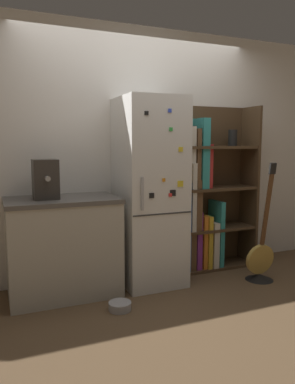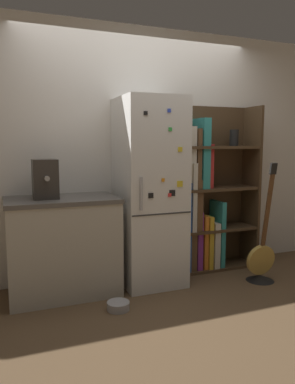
{
  "view_description": "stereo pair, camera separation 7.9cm",
  "coord_description": "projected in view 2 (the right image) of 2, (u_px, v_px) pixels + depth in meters",
  "views": [
    {
      "loc": [
        -1.44,
        -3.26,
        1.4
      ],
      "look_at": [
        -0.01,
        0.15,
        0.92
      ],
      "focal_mm": 35.0,
      "sensor_mm": 36.0,
      "label": 1
    },
    {
      "loc": [
        -1.37,
        -3.29,
        1.4
      ],
      "look_at": [
        -0.01,
        0.15,
        0.92
      ],
      "focal_mm": 35.0,
      "sensor_mm": 36.0,
      "label": 2
    }
  ],
  "objects": [
    {
      "name": "refrigerator",
      "position": [
        149.0,
        192.0,
        3.72
      ],
      "size": [
        0.6,
        0.66,
        1.84
      ],
      "color": "white",
      "rests_on": "ground_plane"
    },
    {
      "name": "pet_bowl",
      "position": [
        118.0,
        305.0,
        3.17
      ],
      "size": [
        0.19,
        0.19,
        0.07
      ],
      "color": "#B7B7BC",
      "rests_on": "ground_plane"
    },
    {
      "name": "wall_back",
      "position": [
        138.0,
        153.0,
        3.98
      ],
      "size": [
        8.0,
        0.05,
        2.6
      ],
      "color": "white",
      "rests_on": "ground_plane"
    },
    {
      "name": "ground_plane",
      "position": [
        154.0,
        286.0,
        3.71
      ],
      "size": [
        16.0,
        16.0,
        0.0
      ],
      "primitive_type": "plane",
      "color": "brown"
    },
    {
      "name": "kitchen_counter",
      "position": [
        63.0,
        246.0,
        3.48
      ],
      "size": [
        1.01,
        0.62,
        0.91
      ],
      "color": "#BCB7A8",
      "rests_on": "ground_plane"
    },
    {
      "name": "bookshelf",
      "position": [
        203.0,
        200.0,
        4.15
      ],
      "size": [
        0.97,
        0.36,
        1.81
      ],
      "color": "#4C3823",
      "rests_on": "ground_plane"
    },
    {
      "name": "guitar",
      "position": [
        261.0,
        264.0,
        3.83
      ],
      "size": [
        0.32,
        0.29,
        1.22
      ],
      "color": "black",
      "rests_on": "ground_plane"
    },
    {
      "name": "espresso_machine",
      "position": [
        45.0,
        179.0,
        3.35
      ],
      "size": [
        0.22,
        0.28,
        0.35
      ],
      "color": "#38332D",
      "rests_on": "kitchen_counter"
    }
  ]
}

